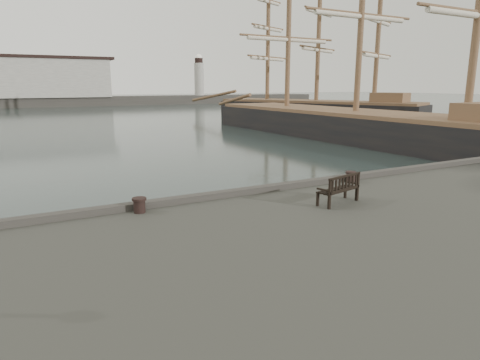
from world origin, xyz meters
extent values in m
plane|color=black|center=(0.00, 0.00, 0.00)|extent=(400.00, 400.00, 0.00)
cube|color=#383530|center=(0.00, 92.00, 1.00)|extent=(140.00, 8.00, 2.00)
cylinder|color=#AAA69D|center=(38.00, 92.00, 6.00)|extent=(2.40, 2.40, 8.00)
sphere|color=silver|center=(38.00, 92.00, 11.40)|extent=(1.61, 1.61, 1.61)
cube|color=black|center=(1.54, -2.25, 1.94)|extent=(1.46, 0.77, 0.03)
cube|color=black|center=(1.58, -2.45, 2.15)|extent=(1.36, 0.36, 0.42)
cube|color=black|center=(1.54, -2.25, 1.75)|extent=(1.36, 0.69, 0.38)
cylinder|color=black|center=(-3.51, -0.50, 1.75)|extent=(0.44, 0.44, 0.39)
cylinder|color=black|center=(3.63, -0.50, 1.75)|extent=(0.46, 0.46, 0.37)
cube|color=black|center=(20.81, 17.47, 0.37)|extent=(8.16, 36.82, 3.67)
cube|color=brown|center=(20.81, 17.47, 2.35)|extent=(7.78, 36.08, 0.30)
cylinder|color=brown|center=(20.58, 27.73, 12.68)|extent=(0.51, 0.51, 20.97)
cube|color=black|center=(30.24, 34.86, 0.40)|extent=(16.95, 27.80, 3.98)
cube|color=brown|center=(30.24, 34.86, 2.54)|extent=(16.45, 27.17, 0.30)
cylinder|color=brown|center=(33.46, 27.76, 10.83)|extent=(0.56, 0.56, 16.90)
cylinder|color=brown|center=(30.24, 34.86, 12.32)|extent=(0.56, 0.56, 19.88)
cylinder|color=brown|center=(27.01, 41.95, 11.13)|extent=(0.56, 0.56, 17.49)
camera|label=1|loc=(-6.29, -10.97, 4.78)|focal=32.00mm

